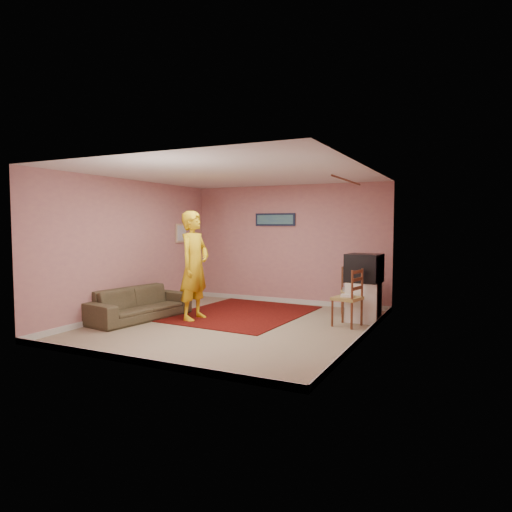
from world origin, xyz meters
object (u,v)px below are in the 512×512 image
at_px(sofa, 139,304).
at_px(person, 194,266).
at_px(chair_a, 352,286).
at_px(tv_cabinet, 364,302).
at_px(chair_b, 347,291).
at_px(crt_tv, 364,268).

relative_size(sofa, person, 1.00).
height_order(chair_a, person, person).
xyz_separation_m(tv_cabinet, chair_b, (-0.17, -0.50, 0.25)).
height_order(crt_tv, chair_b, crt_tv).
height_order(crt_tv, person, person).
xyz_separation_m(crt_tv, chair_a, (-0.31, 0.41, -0.40)).
distance_m(chair_b, person, 2.77).
bearing_deg(crt_tv, sofa, -150.99).
bearing_deg(chair_b, tv_cabinet, 172.99).
distance_m(crt_tv, person, 3.06).
bearing_deg(tv_cabinet, chair_a, 127.74).
relative_size(chair_a, person, 0.26).
relative_size(crt_tv, sofa, 0.32).
bearing_deg(person, chair_a, -56.58).
bearing_deg(person, tv_cabinet, -66.28).
bearing_deg(crt_tv, person, -151.58).
xyz_separation_m(chair_a, person, (-2.51, -1.60, 0.43)).
relative_size(crt_tv, chair_a, 1.24).
height_order(tv_cabinet, sofa, tv_cabinet).
bearing_deg(chair_b, crt_tv, 173.63).
bearing_deg(chair_a, chair_b, -97.20).
distance_m(tv_cabinet, crt_tv, 0.61).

